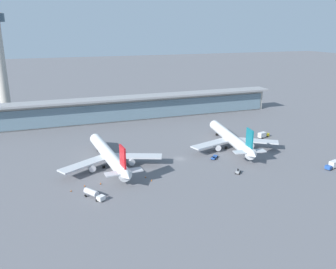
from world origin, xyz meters
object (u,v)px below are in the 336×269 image
service_truck_near_nose_blue (214,157)px  service_truck_mid_apron_grey (238,171)px  service_truck_on_taxiway_yellow (263,135)px  service_truck_by_tail_white (93,194)px  safety_cone_bravo (71,191)px  safety_cone_echo (146,177)px  airliner_left_stand (109,155)px  safety_cone_alpha (151,180)px  service_truck_under_wing_blue (333,165)px  safety_cone_charlie (101,183)px  safety_cone_delta (85,186)px  airliner_centre_stand (231,138)px

service_truck_near_nose_blue → service_truck_mid_apron_grey: 18.01m
service_truck_on_taxiway_yellow → service_truck_by_tail_white: bearing=-158.1°
service_truck_by_tail_white → safety_cone_bravo: service_truck_by_tail_white is taller
service_truck_on_taxiway_yellow → safety_cone_echo: 79.03m
airliner_left_stand → safety_cone_alpha: airliner_left_stand is taller
service_truck_under_wing_blue → safety_cone_charlie: (-94.16, 17.83, -1.37)m
service_truck_near_nose_blue → service_truck_by_tail_white: (-56.61, -19.42, 0.90)m
airliner_left_stand → service_truck_on_taxiway_yellow: 85.75m
airliner_left_stand → service_truck_under_wing_blue: airliner_left_stand is taller
service_truck_near_nose_blue → service_truck_under_wing_blue: bearing=-32.8°
service_truck_under_wing_blue → safety_cone_delta: bearing=169.8°
airliner_left_stand → service_truck_on_taxiway_yellow: (84.93, 11.39, -3.12)m
safety_cone_echo → safety_cone_delta: bearing=179.6°
airliner_centre_stand → safety_cone_alpha: bearing=-153.8°
service_truck_near_nose_blue → safety_cone_charlie: (-52.47, -9.07, -0.49)m
airliner_left_stand → service_truck_mid_apron_grey: size_ratio=17.68×
safety_cone_bravo → safety_cone_delta: 5.75m
service_truck_by_tail_white → safety_cone_charlie: (4.13, 10.36, -1.39)m
safety_cone_delta → safety_cone_alpha: bearing=-9.2°
airliner_left_stand → safety_cone_echo: bearing=-56.5°
service_truck_mid_apron_grey → service_truck_by_tail_white: service_truck_by_tail_white is taller
service_truck_mid_apron_grey → safety_cone_delta: 60.53m
service_truck_on_taxiway_yellow → safety_cone_echo: size_ratio=10.93×
service_truck_near_nose_blue → service_truck_by_tail_white: service_truck_by_tail_white is taller
service_truck_on_taxiway_yellow → safety_cone_alpha: (-72.64, -32.05, -1.37)m
safety_cone_delta → airliner_left_stand: bearing=53.2°
service_truck_under_wing_blue → safety_cone_charlie: size_ratio=10.92×
service_truck_near_nose_blue → safety_cone_delta: 59.04m
airliner_left_stand → safety_cone_delta: size_ratio=82.09×
airliner_left_stand → service_truck_under_wing_blue: size_ratio=7.52×
service_truck_near_nose_blue → safety_cone_bravo: bearing=-169.7°
service_truck_by_tail_white → safety_cone_bravo: bearing=131.1°
safety_cone_charlie → safety_cone_echo: size_ratio=1.00×
airliner_centre_stand → service_truck_by_tail_white: bearing=-157.0°
service_truck_on_taxiway_yellow → safety_cone_alpha: bearing=-156.2°
service_truck_on_taxiway_yellow → safety_cone_echo: service_truck_on_taxiway_yellow is taller
service_truck_near_nose_blue → service_truck_mid_apron_grey: service_truck_near_nose_blue is taller
airliner_centre_stand → service_truck_by_tail_white: 77.45m
airliner_left_stand → airliner_centre_stand: 60.62m
service_truck_near_nose_blue → safety_cone_alpha: 36.03m
service_truck_on_taxiway_yellow → airliner_centre_stand: bearing=-161.2°
airliner_centre_stand → service_truck_under_wing_blue: bearing=-54.3°
service_truck_by_tail_white → service_truck_under_wing_blue: bearing=-4.3°
service_truck_under_wing_blue → safety_cone_echo: 78.55m
service_truck_on_taxiway_yellow → safety_cone_echo: bearing=-159.1°
safety_cone_delta → service_truck_by_tail_white: bearing=-80.5°
service_truck_under_wing_blue → service_truck_on_taxiway_yellow: (-2.67, 45.98, 0.00)m
airliner_centre_stand → safety_cone_charlie: bearing=-163.5°
airliner_centre_stand → service_truck_by_tail_white: size_ratio=6.82×
service_truck_under_wing_blue → service_truck_near_nose_blue: bearing=147.2°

